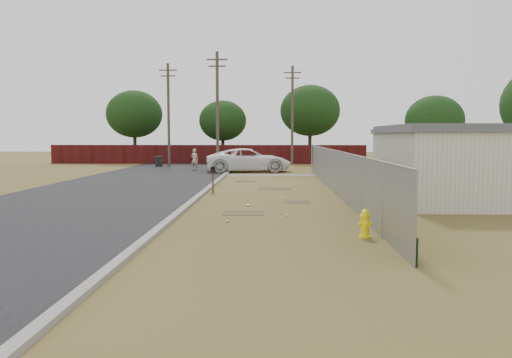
{
  "coord_description": "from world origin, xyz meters",
  "views": [
    {
      "loc": [
        0.2,
        -22.08,
        2.69
      ],
      "look_at": [
        -0.4,
        -3.91,
        1.1
      ],
      "focal_mm": 35.0,
      "sensor_mm": 36.0,
      "label": 1
    }
  ],
  "objects_px": {
    "fire_hydrant": "(365,224)",
    "mailbox": "(213,172)",
    "pickup_truck": "(249,160)",
    "pedestrian": "(195,159)",
    "trash_bin": "(159,161)"
  },
  "relations": [
    {
      "from": "fire_hydrant",
      "to": "mailbox",
      "type": "bearing_deg",
      "value": 117.25
    },
    {
      "from": "pedestrian",
      "to": "trash_bin",
      "type": "relative_size",
      "value": 1.84
    },
    {
      "from": "pickup_truck",
      "to": "trash_bin",
      "type": "xyz_separation_m",
      "value": [
        -8.07,
        5.87,
        -0.4
      ]
    },
    {
      "from": "mailbox",
      "to": "pickup_truck",
      "type": "relative_size",
      "value": 0.2
    },
    {
      "from": "pickup_truck",
      "to": "pedestrian",
      "type": "xyz_separation_m",
      "value": [
        -4.27,
        1.56,
        -0.03
      ]
    },
    {
      "from": "mailbox",
      "to": "trash_bin",
      "type": "xyz_separation_m",
      "value": [
        -7.04,
        19.48,
        -0.53
      ]
    },
    {
      "from": "pickup_truck",
      "to": "trash_bin",
      "type": "distance_m",
      "value": 9.99
    },
    {
      "from": "pickup_truck",
      "to": "pedestrian",
      "type": "relative_size",
      "value": 3.73
    },
    {
      "from": "trash_bin",
      "to": "pickup_truck",
      "type": "bearing_deg",
      "value": -36.03
    },
    {
      "from": "fire_hydrant",
      "to": "pickup_truck",
      "type": "relative_size",
      "value": 0.13
    },
    {
      "from": "mailbox",
      "to": "pedestrian",
      "type": "xyz_separation_m",
      "value": [
        -3.24,
        15.17,
        -0.16
      ]
    },
    {
      "from": "pickup_truck",
      "to": "fire_hydrant",
      "type": "bearing_deg",
      "value": -178.59
    },
    {
      "from": "pickup_truck",
      "to": "trash_bin",
      "type": "height_order",
      "value": "pickup_truck"
    },
    {
      "from": "fire_hydrant",
      "to": "mailbox",
      "type": "distance_m",
      "value": 11.48
    },
    {
      "from": "pedestrian",
      "to": "mailbox",
      "type": "bearing_deg",
      "value": 122.42
    }
  ]
}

